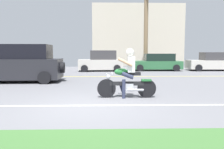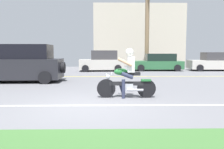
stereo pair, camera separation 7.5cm
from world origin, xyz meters
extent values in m
cube|color=slate|center=(0.00, 3.00, -0.02)|extent=(56.00, 30.00, 0.04)
cube|color=silver|center=(0.00, 0.04, 0.00)|extent=(50.40, 0.12, 0.01)
cube|color=yellow|center=(0.00, 8.03, 0.00)|extent=(50.40, 0.12, 0.01)
cylinder|color=black|center=(0.46, 1.21, 0.32)|extent=(0.64, 0.11, 0.64)
cylinder|color=black|center=(1.85, 1.18, 0.32)|extent=(0.64, 0.11, 0.64)
cylinder|color=#B7BAC1|center=(0.57, 1.21, 0.59)|extent=(0.29, 0.06, 0.56)
cube|color=black|center=(1.16, 1.20, 0.49)|extent=(1.17, 0.13, 0.13)
cube|color=#B7BAC1|center=(1.21, 1.20, 0.36)|extent=(0.35, 0.22, 0.26)
ellipsoid|color=#236B33|center=(0.97, 1.20, 0.90)|extent=(0.47, 0.26, 0.24)
cube|color=black|center=(1.37, 1.19, 0.83)|extent=(0.52, 0.25, 0.11)
cube|color=#236B33|center=(1.83, 1.18, 0.61)|extent=(0.35, 0.18, 0.06)
cylinder|color=#B7BAC1|center=(0.66, 1.21, 0.85)|extent=(0.05, 0.66, 0.04)
sphere|color=#B7BAC1|center=(0.53, 1.21, 0.72)|extent=(0.15, 0.15, 0.15)
cylinder|color=#B7BAC1|center=(1.46, 1.06, 0.29)|extent=(0.54, 0.09, 0.07)
cube|color=white|center=(1.31, 1.19, 1.15)|extent=(0.24, 0.35, 0.53)
sphere|color=silver|center=(1.27, 1.20, 1.56)|extent=(0.28, 0.28, 0.28)
cylinder|color=#2D334C|center=(1.18, 1.30, 0.78)|extent=(0.43, 0.15, 0.27)
cylinder|color=#2D334C|center=(1.18, 1.09, 0.78)|extent=(0.43, 0.15, 0.27)
cylinder|color=#2D334C|center=(1.05, 1.05, 0.33)|extent=(0.12, 0.12, 0.65)
cylinder|color=#2D334C|center=(1.01, 1.33, 0.29)|extent=(0.22, 0.12, 0.36)
cylinder|color=tan|center=(1.10, 1.41, 1.23)|extent=(0.49, 0.11, 0.30)
cylinder|color=tan|center=(1.09, 0.99, 1.23)|extent=(0.49, 0.11, 0.30)
cube|color=#232328|center=(-4.25, 5.52, 0.70)|extent=(4.59, 2.02, 1.04)
cube|color=black|center=(-4.16, 5.52, 1.59)|extent=(3.31, 1.72, 0.75)
cylinder|color=black|center=(-2.65, 6.51, 0.32)|extent=(0.65, 0.24, 0.64)
cylinder|color=black|center=(-2.59, 4.62, 0.32)|extent=(0.65, 0.24, 0.64)
cylinder|color=black|center=(-1.88, 5.59, 0.75)|extent=(0.21, 0.58, 0.58)
cube|color=silver|center=(-6.14, 11.78, 0.50)|extent=(4.30, 2.01, 0.68)
cube|color=#414147|center=(-6.39, 11.76, 1.15)|extent=(2.53, 1.65, 0.63)
cylinder|color=black|center=(-7.59, 10.81, 0.28)|extent=(0.57, 0.22, 0.56)
cylinder|color=black|center=(-4.58, 11.01, 0.28)|extent=(0.57, 0.22, 0.56)
cylinder|color=black|center=(-7.70, 12.54, 0.28)|extent=(0.57, 0.22, 0.56)
cylinder|color=black|center=(-4.69, 12.74, 0.28)|extent=(0.57, 0.22, 0.56)
cube|color=beige|center=(-0.04, 12.26, 0.56)|extent=(3.72, 1.87, 0.81)
cube|color=#3B3A3D|center=(0.17, 12.27, 1.33)|extent=(2.19, 1.53, 0.74)
cylinder|color=black|center=(1.19, 13.15, 0.28)|extent=(0.57, 0.22, 0.56)
cylinder|color=black|center=(-1.40, 12.96, 0.28)|extent=(0.57, 0.22, 0.56)
cylinder|color=black|center=(1.31, 11.55, 0.28)|extent=(0.57, 0.22, 0.56)
cylinder|color=black|center=(-1.28, 11.36, 0.28)|extent=(0.57, 0.22, 0.56)
cube|color=#2D663D|center=(4.72, 12.75, 0.49)|extent=(4.18, 1.94, 0.67)
cube|color=black|center=(4.96, 12.75, 1.13)|extent=(2.44, 1.64, 0.62)
cylinder|color=black|center=(6.23, 13.64, 0.28)|extent=(0.56, 0.19, 0.56)
cylinder|color=black|center=(3.25, 13.71, 0.28)|extent=(0.56, 0.19, 0.56)
cylinder|color=black|center=(6.18, 11.80, 0.28)|extent=(0.56, 0.19, 0.56)
cylinder|color=black|center=(3.20, 11.87, 0.28)|extent=(0.56, 0.19, 0.56)
cube|color=beige|center=(9.63, 12.61, 0.52)|extent=(4.45, 1.96, 0.73)
cube|color=#3B3A3D|center=(9.89, 12.60, 1.22)|extent=(2.60, 1.64, 0.67)
cylinder|color=black|center=(8.09, 13.56, 0.28)|extent=(0.57, 0.20, 0.56)
cylinder|color=black|center=(8.02, 11.79, 0.28)|extent=(0.57, 0.20, 0.56)
cylinder|color=#846B4C|center=(4.12, 14.64, 4.06)|extent=(0.39, 0.39, 8.12)
cube|color=beige|center=(4.09, 21.00, 3.49)|extent=(10.39, 4.00, 6.98)
camera|label=1|loc=(0.46, -6.55, 1.57)|focal=36.42mm
camera|label=2|loc=(0.54, -6.55, 1.57)|focal=36.42mm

